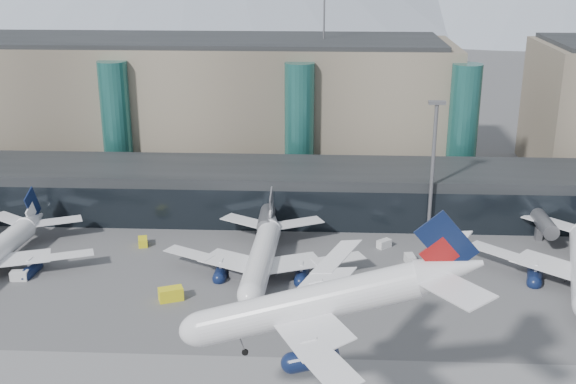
# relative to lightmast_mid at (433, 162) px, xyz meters

# --- Properties ---
(ground) EXTENTS (900.00, 900.00, 0.00)m
(ground) POSITION_rel_lightmast_mid_xyz_m (-30.00, -48.00, -14.42)
(ground) COLOR #515154
(ground) RESTS_ON ground
(concourse) EXTENTS (170.00, 27.00, 10.00)m
(concourse) POSITION_rel_lightmast_mid_xyz_m (-30.02, 9.73, -9.45)
(concourse) COLOR black
(concourse) RESTS_ON ground
(terminal_main) EXTENTS (130.00, 30.00, 31.00)m
(terminal_main) POSITION_rel_lightmast_mid_xyz_m (-55.00, 42.00, 1.03)
(terminal_main) COLOR gray
(terminal_main) RESTS_ON ground
(teal_towers) EXTENTS (116.40, 19.40, 46.00)m
(teal_towers) POSITION_rel_lightmast_mid_xyz_m (-44.99, 26.01, -0.41)
(teal_towers) COLOR #23635D
(teal_towers) RESTS_ON ground
(lightmast_mid) EXTENTS (3.00, 1.20, 25.60)m
(lightmast_mid) POSITION_rel_lightmast_mid_xyz_m (0.00, 0.00, 0.00)
(lightmast_mid) COLOR slate
(lightmast_mid) RESTS_ON ground
(hero_jet) EXTENTS (32.80, 33.69, 10.85)m
(hero_jet) POSITION_rel_lightmast_mid_xyz_m (-18.34, -59.61, 3.91)
(hero_jet) COLOR white
(hero_jet) RESTS_ON ground
(jet_parked_left) EXTENTS (33.82, 33.34, 10.92)m
(jet_parked_left) POSITION_rel_lightmast_mid_xyz_m (-73.97, -15.63, -10.29)
(jet_parked_left) COLOR white
(jet_parked_left) RESTS_ON ground
(jet_parked_mid) EXTENTS (35.64, 34.70, 11.48)m
(jet_parked_mid) POSITION_rel_lightmast_mid_xyz_m (-29.52, -15.55, -10.08)
(jet_parked_mid) COLOR white
(jet_parked_mid) RESTS_ON ground
(veh_a) EXTENTS (2.83, 1.72, 1.53)m
(veh_a) POSITION_rel_lightmast_mid_xyz_m (-68.84, -21.86, -13.65)
(veh_a) COLOR silver
(veh_a) RESTS_ON ground
(veh_b) EXTENTS (2.21, 2.92, 1.50)m
(veh_b) POSITION_rel_lightmast_mid_xyz_m (-52.13, -7.08, -13.67)
(veh_b) COLOR yellow
(veh_b) RESTS_ON ground
(veh_c) EXTENTS (4.51, 3.06, 2.29)m
(veh_c) POSITION_rel_lightmast_mid_xyz_m (-32.65, -19.14, -13.27)
(veh_c) COLOR #48484D
(veh_c) RESTS_ON ground
(veh_d) EXTENTS (2.85, 2.69, 1.46)m
(veh_d) POSITION_rel_lightmast_mid_xyz_m (-8.64, -5.84, -13.69)
(veh_d) COLOR silver
(veh_d) RESTS_ON ground
(veh_g) EXTENTS (1.88, 2.77, 1.50)m
(veh_g) POSITION_rel_lightmast_mid_xyz_m (-4.75, -12.26, -13.67)
(veh_g) COLOR silver
(veh_g) RESTS_ON ground
(veh_h) EXTENTS (4.11, 3.16, 2.02)m
(veh_h) POSITION_rel_lightmast_mid_xyz_m (-42.84, -27.59, -13.41)
(veh_h) COLOR yellow
(veh_h) RESTS_ON ground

